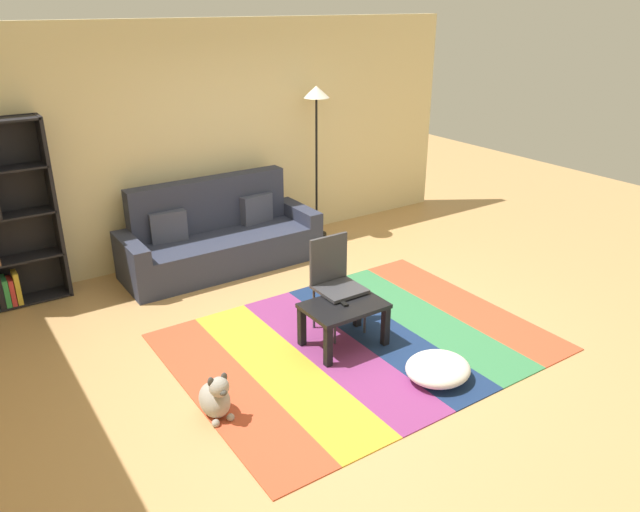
# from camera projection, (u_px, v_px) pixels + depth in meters

# --- Properties ---
(ground_plane) EXTENTS (14.00, 14.00, 0.00)m
(ground_plane) POSITION_uv_depth(u_px,v_px,m) (339.00, 331.00, 5.74)
(ground_plane) COLOR tan
(back_wall) EXTENTS (6.80, 0.10, 2.70)m
(back_wall) POSITION_uv_depth(u_px,v_px,m) (214.00, 140.00, 7.16)
(back_wall) COLOR beige
(back_wall) RESTS_ON ground_plane
(rug) EXTENTS (3.19, 2.45, 0.01)m
(rug) POSITION_uv_depth(u_px,v_px,m) (358.00, 342.00, 5.54)
(rug) COLOR #C64C2D
(rug) RESTS_ON ground_plane
(couch) EXTENTS (2.26, 0.80, 1.00)m
(couch) POSITION_uv_depth(u_px,v_px,m) (219.00, 239.00, 7.02)
(couch) COLOR #2D3347
(couch) RESTS_ON ground_plane
(coffee_table) EXTENTS (0.70, 0.49, 0.41)m
(coffee_table) POSITION_uv_depth(u_px,v_px,m) (344.00, 312.00, 5.38)
(coffee_table) COLOR black
(coffee_table) RESTS_ON rug
(pouf) EXTENTS (0.55, 0.50, 0.19)m
(pouf) POSITION_uv_depth(u_px,v_px,m) (438.00, 369.00, 4.97)
(pouf) COLOR white
(pouf) RESTS_ON rug
(dog) EXTENTS (0.22, 0.35, 0.40)m
(dog) POSITION_uv_depth(u_px,v_px,m) (216.00, 398.00, 4.51)
(dog) COLOR #9E998E
(dog) RESTS_ON ground_plane
(standing_lamp) EXTENTS (0.32, 0.32, 1.92)m
(standing_lamp) POSITION_uv_depth(u_px,v_px,m) (316.00, 112.00, 7.45)
(standing_lamp) COLOR black
(standing_lamp) RESTS_ON ground_plane
(tv_remote) EXTENTS (0.06, 0.15, 0.02)m
(tv_remote) POSITION_uv_depth(u_px,v_px,m) (342.00, 302.00, 5.36)
(tv_remote) COLOR black
(tv_remote) RESTS_ON coffee_table
(folding_chair) EXTENTS (0.40, 0.40, 0.90)m
(folding_chair) POSITION_uv_depth(u_px,v_px,m) (334.00, 276.00, 5.60)
(folding_chair) COLOR #38383D
(folding_chair) RESTS_ON ground_plane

